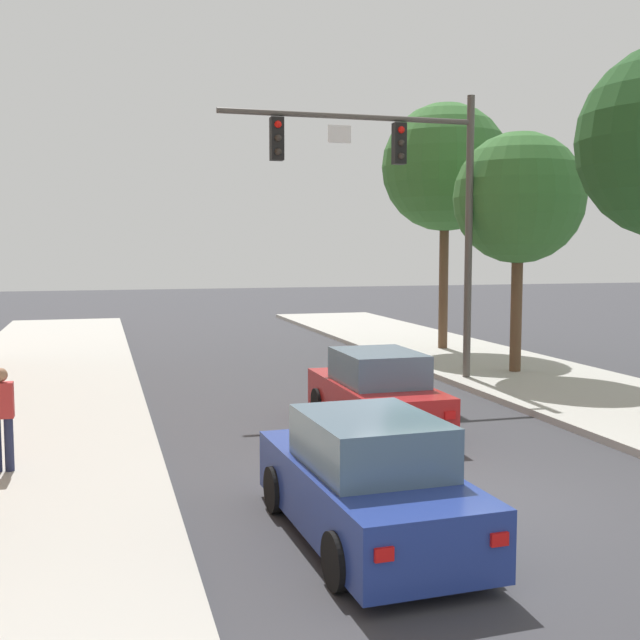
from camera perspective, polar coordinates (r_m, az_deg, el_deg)
The scene contains 7 objects.
ground_plane at distance 11.85m, azimuth 10.04°, elevation -12.73°, with size 120.00×120.00×0.00m, color #38383D.
traffic_signal_mast at distance 20.65m, azimuth 5.99°, elevation 10.00°, with size 6.83×0.38×7.50m.
car_lead_red at distance 15.80m, azimuth 4.11°, elevation -5.40°, with size 1.84×4.24×1.60m.
car_following_blue at distance 9.97m, azimuth 3.42°, elevation -11.79°, with size 1.96×4.30×1.60m.
pedestrian_sidewalk_left_walker at distance 13.24m, azimuth -22.20°, elevation -6.37°, with size 0.36×0.22×1.64m.
street_tree_second at distance 22.75m, azimuth 14.30°, elevation 8.58°, with size 3.67×3.67×6.72m.
street_tree_third at distance 27.63m, azimuth 9.12°, elevation 10.89°, with size 4.36×4.36×8.43m.
Camera 1 is at (-4.96, -10.12, 3.65)m, focal length 43.87 mm.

